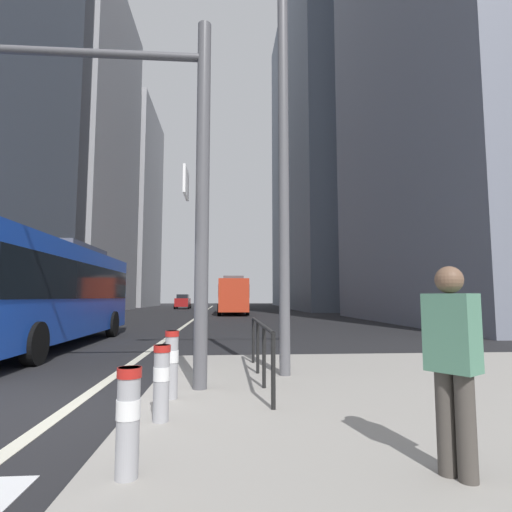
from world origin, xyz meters
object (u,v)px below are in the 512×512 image
object	(u,v)px
street_lamp_post	(283,104)
bollard_left	(128,416)
pedestrian_waiting	(453,358)
car_receding_far	(240,302)
car_oncoming_mid	(183,301)
car_receding_near	(229,301)
city_bus_blue_oncoming	(46,288)
bollard_back	(172,361)
city_bus_red_receding	(233,294)
traffic_signal_gantry	(61,135)
bollard_right	(162,379)

from	to	relation	value
street_lamp_post	bollard_left	xyz separation A→B (m)	(-1.86, -4.15, -4.66)
bollard_left	pedestrian_waiting	bearing A→B (deg)	-4.32
car_receding_far	car_oncoming_mid	bearing A→B (deg)	165.98
street_lamp_post	bollard_left	world-z (taller)	street_lamp_post
car_receding_near	street_lamp_post	size ratio (longest dim) A/B	0.54
city_bus_blue_oncoming	bollard_back	world-z (taller)	city_bus_blue_oncoming
car_receding_near	bollard_left	bearing A→B (deg)	-91.33
city_bus_red_receding	street_lamp_post	xyz separation A→B (m)	(0.35, -31.35, 3.45)
street_lamp_post	car_receding_far	bearing A→B (deg)	88.90
car_receding_far	street_lamp_post	xyz separation A→B (m)	(-0.91, -47.13, 4.29)
city_bus_red_receding	car_receding_near	xyz separation A→B (m)	(-0.14, 23.48, -0.85)
car_receding_far	traffic_signal_gantry	distance (m)	48.48
car_oncoming_mid	car_receding_near	world-z (taller)	same
street_lamp_post	pedestrian_waiting	bearing A→B (deg)	-80.46
city_bus_blue_oncoming	bollard_right	world-z (taller)	city_bus_blue_oncoming
city_bus_red_receding	car_oncoming_mid	xyz separation A→B (m)	(-6.42, 17.70, -0.85)
car_receding_near	city_bus_blue_oncoming	bearing A→B (deg)	-97.23
bollard_back	bollard_left	bearing A→B (deg)	-90.40
traffic_signal_gantry	bollard_back	size ratio (longest dim) A/B	7.14
bollard_right	street_lamp_post	bearing A→B (deg)	55.71
bollard_right	car_receding_far	bearing A→B (deg)	86.86
car_receding_far	city_bus_blue_oncoming	bearing A→B (deg)	-100.45
city_bus_red_receding	bollard_right	size ratio (longest dim) A/B	12.98
bollard_left	bollard_right	bearing A→B (deg)	88.52
street_lamp_post	pedestrian_waiting	size ratio (longest dim) A/B	4.81
car_receding_far	bollard_right	world-z (taller)	car_receding_far
city_bus_red_receding	street_lamp_post	bearing A→B (deg)	-89.37
car_receding_near	bollard_right	size ratio (longest dim) A/B	5.02
pedestrian_waiting	bollard_left	bearing A→B (deg)	175.68
city_bus_red_receding	car_oncoming_mid	bearing A→B (deg)	109.93
street_lamp_post	car_receding_near	bearing A→B (deg)	90.51
car_oncoming_mid	car_receding_far	size ratio (longest dim) A/B	1.03
street_lamp_post	bollard_right	xyz separation A→B (m)	(-1.82, -2.67, -4.65)
traffic_signal_gantry	pedestrian_waiting	distance (m)	6.35
city_bus_blue_oncoming	city_bus_red_receding	distance (m)	26.27
city_bus_blue_oncoming	street_lamp_post	size ratio (longest dim) A/B	1.36
car_receding_near	traffic_signal_gantry	size ratio (longest dim) A/B	0.64
car_receding_near	bollard_right	bearing A→B (deg)	-91.33
bollard_back	bollard_right	bearing A→B (deg)	-88.89
traffic_signal_gantry	bollard_right	world-z (taller)	traffic_signal_gantry
city_bus_blue_oncoming	traffic_signal_gantry	bearing A→B (deg)	-66.63
traffic_signal_gantry	street_lamp_post	bearing A→B (deg)	15.37
city_bus_red_receding	car_receding_far	size ratio (longest dim) A/B	2.63
car_oncoming_mid	street_lamp_post	bearing A→B (deg)	-82.15
traffic_signal_gantry	car_receding_near	bearing A→B (deg)	86.68
street_lamp_post	bollard_right	bearing A→B (deg)	-124.29
city_bus_red_receding	car_receding_near	distance (m)	23.50
city_bus_blue_oncoming	traffic_signal_gantry	distance (m)	7.85
car_receding_near	street_lamp_post	world-z (taller)	street_lamp_post
bollard_back	pedestrian_waiting	xyz separation A→B (m)	(2.57, -2.74, 0.40)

